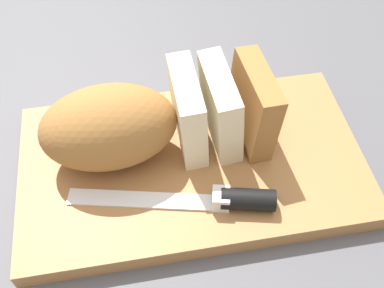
# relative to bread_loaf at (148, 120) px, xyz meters

# --- Properties ---
(ground_plane) EXTENTS (3.00, 3.00, 0.00)m
(ground_plane) POSITION_rel_bread_loaf_xyz_m (0.05, -0.03, -0.08)
(ground_plane) COLOR #4C4C51
(cutting_board) EXTENTS (0.44, 0.25, 0.03)m
(cutting_board) POSITION_rel_bread_loaf_xyz_m (0.05, -0.03, -0.06)
(cutting_board) COLOR #9E6B3D
(cutting_board) RESTS_ON ground_plane
(bread_loaf) EXTENTS (0.29, 0.12, 0.10)m
(bread_loaf) POSITION_rel_bread_loaf_xyz_m (0.00, 0.00, 0.00)
(bread_loaf) COLOR #996633
(bread_loaf) RESTS_ON cutting_board
(bread_knife) EXTENTS (0.24, 0.07, 0.03)m
(bread_knife) POSITION_rel_bread_loaf_xyz_m (0.08, -0.10, -0.04)
(bread_knife) COLOR silver
(bread_knife) RESTS_ON cutting_board
(crumb_near_knife) EXTENTS (0.01, 0.01, 0.01)m
(crumb_near_knife) POSITION_rel_bread_loaf_xyz_m (0.06, 0.03, -0.05)
(crumb_near_knife) COLOR #996633
(crumb_near_knife) RESTS_ON cutting_board
(crumb_near_loaf) EXTENTS (0.01, 0.01, 0.01)m
(crumb_near_loaf) POSITION_rel_bread_loaf_xyz_m (0.04, 0.04, -0.05)
(crumb_near_loaf) COLOR #996633
(crumb_near_loaf) RESTS_ON cutting_board
(crumb_stray_left) EXTENTS (0.01, 0.01, 0.01)m
(crumb_stray_left) POSITION_rel_bread_loaf_xyz_m (0.04, -0.01, -0.05)
(crumb_stray_left) COLOR #996633
(crumb_stray_left) RESTS_ON cutting_board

